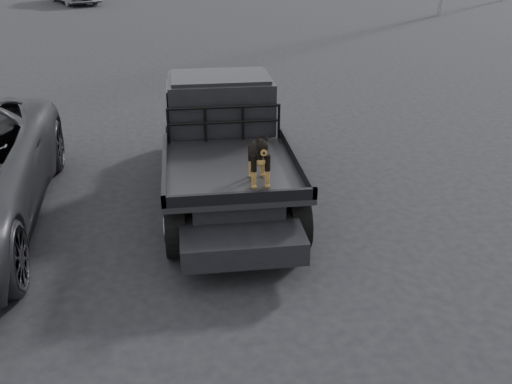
{
  "coord_description": "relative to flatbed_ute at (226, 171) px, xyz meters",
  "views": [
    {
      "loc": [
        -0.08,
        -6.06,
        4.03
      ],
      "look_at": [
        0.72,
        -0.16,
        1.26
      ],
      "focal_mm": 40.0,
      "sensor_mm": 36.0,
      "label": 1
    }
  ],
  "objects": [
    {
      "name": "flatbed_ute",
      "position": [
        0.0,
        0.0,
        0.0
      ],
      "size": [
        2.0,
        5.4,
        0.92
      ],
      "primitive_type": null,
      "color": "black",
      "rests_on": "ground"
    },
    {
      "name": "dog",
      "position": [
        0.32,
        -1.49,
        0.83
      ],
      "size": [
        0.32,
        0.6,
        0.74
      ],
      "primitive_type": null,
      "color": "black",
      "rests_on": "flatbed_ute"
    },
    {
      "name": "ute_cab",
      "position": [
        0.0,
        0.95,
        0.9
      ],
      "size": [
        1.72,
        1.3,
        0.88
      ],
      "primitive_type": null,
      "color": "black",
      "rests_on": "flatbed_ute"
    },
    {
      "name": "ground",
      "position": [
        -0.59,
        -2.38,
        -0.46
      ],
      "size": [
        120.0,
        120.0,
        0.0
      ],
      "primitive_type": "plane",
      "color": "black",
      "rests_on": "ground"
    },
    {
      "name": "headache_rack",
      "position": [
        0.0,
        0.2,
        0.74
      ],
      "size": [
        1.8,
        0.08,
        0.55
      ],
      "primitive_type": null,
      "color": "black",
      "rests_on": "flatbed_ute"
    }
  ]
}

